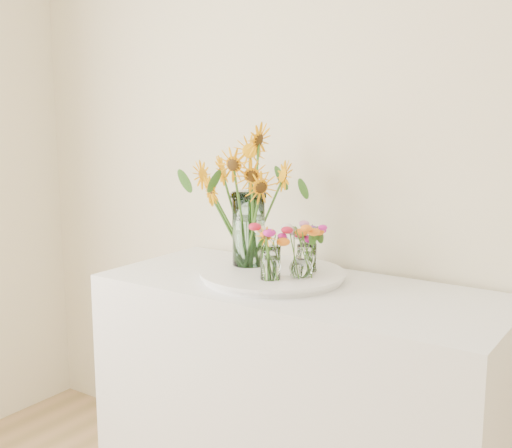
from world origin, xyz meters
The scene contains 10 objects.
counter centered at (-0.38, 1.93, 0.45)m, with size 1.40×0.60×0.90m, color white.
tray centered at (-0.50, 1.94, 0.91)m, with size 0.49×0.49×0.03m, color white.
mason_jar centered at (-0.63, 1.98, 1.06)m, with size 0.12×0.12×0.27m, color #A5D5CB.
sunflower_bouquet centered at (-0.63, 1.98, 1.18)m, with size 0.65×0.65×0.51m, color #FFA805, non-canonical shape.
small_vase_a centered at (-0.45, 1.85, 0.98)m, with size 0.07×0.07×0.12m, color white.
wildflower_posy_a centered at (-0.45, 1.85, 1.03)m, with size 0.19×0.19×0.21m, color orange, non-canonical shape.
small_vase_b centered at (-0.38, 1.93, 0.98)m, with size 0.08×0.08×0.12m, color white, non-canonical shape.
wildflower_posy_b centered at (-0.38, 1.93, 1.03)m, with size 0.22×0.22×0.21m, color orange, non-canonical shape.
small_vase_c centered at (-0.40, 2.01, 0.98)m, with size 0.06×0.06×0.10m, color white.
wildflower_posy_c centered at (-0.40, 2.01, 1.02)m, with size 0.18×0.18×0.19m, color orange, non-canonical shape.
Camera 1 is at (0.67, 0.10, 1.48)m, focal length 45.00 mm.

